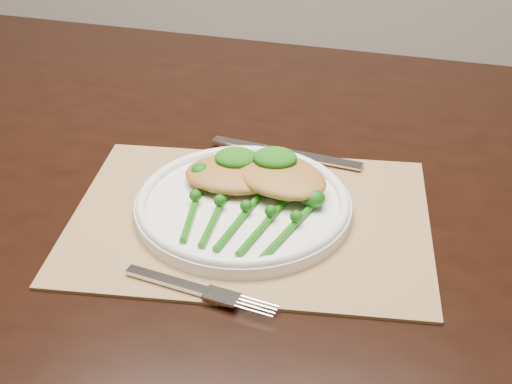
# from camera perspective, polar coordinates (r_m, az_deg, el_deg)

# --- Properties ---
(dining_table) EXTENTS (1.72, 1.14, 0.75)m
(dining_table) POSITION_cam_1_polar(r_m,az_deg,el_deg) (1.21, -2.27, -12.89)
(dining_table) COLOR black
(dining_table) RESTS_ON ground
(placemat) EXTENTS (0.43, 0.32, 0.00)m
(placemat) POSITION_cam_1_polar(r_m,az_deg,el_deg) (0.86, -0.47, -2.16)
(placemat) COLOR #96764C
(placemat) RESTS_ON dining_table
(dinner_plate) EXTENTS (0.26, 0.26, 0.02)m
(dinner_plate) POSITION_cam_1_polar(r_m,az_deg,el_deg) (0.86, -1.03, -0.93)
(dinner_plate) COLOR white
(dinner_plate) RESTS_ON placemat
(knife) EXTENTS (0.21, 0.07, 0.01)m
(knife) POSITION_cam_1_polar(r_m,az_deg,el_deg) (0.99, 1.25, 3.35)
(knife) COLOR silver
(knife) RESTS_ON placemat
(fork) EXTENTS (0.17, 0.07, 0.01)m
(fork) POSITION_cam_1_polar(r_m,az_deg,el_deg) (0.74, -3.76, -8.05)
(fork) COLOR silver
(fork) RESTS_ON placemat
(chicken_fillet_left) EXTENTS (0.14, 0.10, 0.03)m
(chicken_fillet_left) POSITION_cam_1_polar(r_m,az_deg,el_deg) (0.89, -1.44, 1.48)
(chicken_fillet_left) COLOR #AA7631
(chicken_fillet_left) RESTS_ON dinner_plate
(chicken_fillet_right) EXTENTS (0.16, 0.15, 0.03)m
(chicken_fillet_right) POSITION_cam_1_polar(r_m,az_deg,el_deg) (0.87, 1.76, 1.38)
(chicken_fillet_right) COLOR #AA7631
(chicken_fillet_right) RESTS_ON dinner_plate
(pesto_dollop_left) EXTENTS (0.05, 0.05, 0.02)m
(pesto_dollop_left) POSITION_cam_1_polar(r_m,az_deg,el_deg) (0.89, -1.60, 2.75)
(pesto_dollop_left) COLOR #104B0A
(pesto_dollop_left) RESTS_ON chicken_fillet_left
(pesto_dollop_right) EXTENTS (0.05, 0.05, 0.02)m
(pesto_dollop_right) POSITION_cam_1_polar(r_m,az_deg,el_deg) (0.88, 1.54, 2.74)
(pesto_dollop_right) COLOR #104B0A
(pesto_dollop_right) RESTS_ON chicken_fillet_right
(broccolini_bundle) EXTENTS (0.17, 0.19, 0.04)m
(broccolini_bundle) POSITION_cam_1_polar(r_m,az_deg,el_deg) (0.82, -1.34, -2.26)
(broccolini_bundle) COLOR #145A0B
(broccolini_bundle) RESTS_ON dinner_plate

